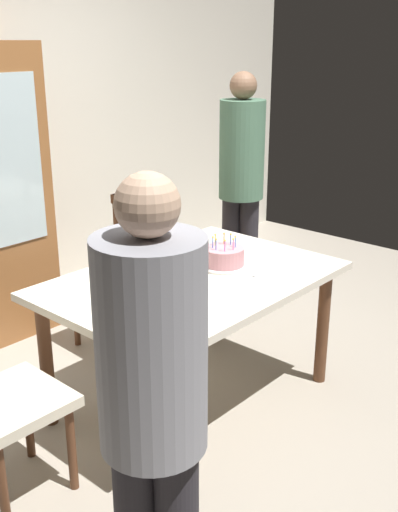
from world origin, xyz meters
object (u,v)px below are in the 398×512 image
object	(u,v)px
birthday_cake	(224,258)
chair_spindle_back	(115,278)
person_guest	(241,177)
dining_table	(193,292)
plate_near_celebrant	(169,313)
plate_far_side	(151,269)
person_celebrant	(153,404)

from	to	relation	value
birthday_cake	chair_spindle_back	distance (m)	0.92
person_guest	chair_spindle_back	bearing A→B (deg)	169.77
dining_table	birthday_cake	size ratio (longest dim) A/B	5.38
dining_table	plate_near_celebrant	bearing A→B (deg)	-150.72
dining_table	chair_spindle_back	xyz separation A→B (m)	(0.18, 0.83, -0.20)
chair_spindle_back	dining_table	bearing A→B (deg)	-102.10
dining_table	plate_far_side	bearing A→B (deg)	107.97
dining_table	person_guest	size ratio (longest dim) A/B	0.88
plate_near_celebrant	person_guest	world-z (taller)	person_guest
person_celebrant	person_guest	bearing A→B (deg)	32.68
dining_table	plate_near_celebrant	size ratio (longest dim) A/B	6.85
chair_spindle_back	person_celebrant	size ratio (longest dim) A/B	0.60
chair_spindle_back	person_guest	xyz separation A→B (m)	(1.05, -0.19, 0.51)
dining_table	plate_near_celebrant	world-z (taller)	plate_near_celebrant
chair_spindle_back	person_celebrant	distance (m)	2.21
plate_near_celebrant	chair_spindle_back	world-z (taller)	chair_spindle_back
dining_table	plate_far_side	size ratio (longest dim) A/B	6.85
plate_near_celebrant	chair_spindle_back	size ratio (longest dim) A/B	0.23
plate_far_side	chair_spindle_back	bearing A→B (deg)	67.12
plate_far_side	person_guest	bearing A→B (deg)	17.52
plate_near_celebrant	person_guest	distance (m)	1.88
plate_far_side	person_celebrant	xyz separation A→B (m)	(-1.07, -1.11, 0.16)
plate_far_side	plate_near_celebrant	bearing A→B (deg)	-126.12
dining_table	person_guest	distance (m)	1.43
plate_near_celebrant	plate_far_side	distance (m)	0.57
birthday_cake	plate_far_side	world-z (taller)	birthday_cake
dining_table	birthday_cake	distance (m)	0.26
chair_spindle_back	person_guest	distance (m)	1.19
plate_near_celebrant	person_guest	size ratio (longest dim) A/B	0.13
chair_spindle_back	birthday_cake	bearing A→B (deg)	-87.05
person_celebrant	person_guest	world-z (taller)	person_guest
dining_table	plate_far_side	distance (m)	0.26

